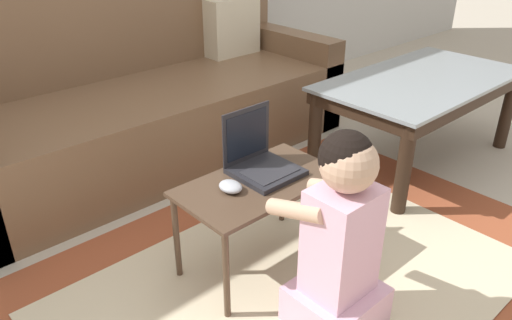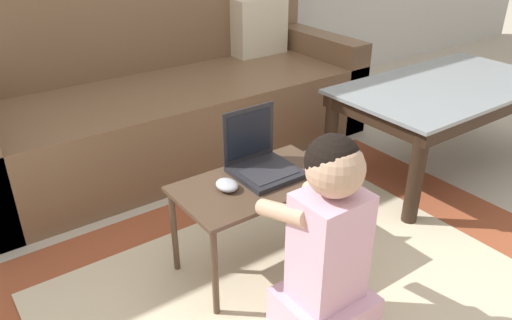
# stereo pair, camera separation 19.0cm
# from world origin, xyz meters

# --- Properties ---
(ground_plane) EXTENTS (16.00, 16.00, 0.00)m
(ground_plane) POSITION_xyz_m (0.00, 0.00, 0.00)
(ground_plane) COLOR beige
(area_rug) EXTENTS (2.40, 1.64, 0.01)m
(area_rug) POSITION_xyz_m (-0.07, -0.08, 0.00)
(area_rug) COLOR #9E4C2D
(area_rug) RESTS_ON ground_plane
(couch) EXTENTS (2.25, 0.89, 0.95)m
(couch) POSITION_xyz_m (0.17, 1.32, 0.31)
(couch) COLOR brown
(couch) RESTS_ON ground_plane
(coffee_table) EXTENTS (1.19, 0.65, 0.49)m
(coffee_table) POSITION_xyz_m (1.22, 0.23, 0.42)
(coffee_table) COLOR gray
(coffee_table) RESTS_ON ground_plane
(laptop_desk) EXTENTS (0.62, 0.35, 0.39)m
(laptop_desk) POSITION_xyz_m (-0.07, 0.13, 0.34)
(laptop_desk) COLOR #4C3828
(laptop_desk) RESTS_ON ground_plane
(laptop) EXTENTS (0.24, 0.23, 0.24)m
(laptop) POSITION_xyz_m (-0.01, 0.18, 0.43)
(laptop) COLOR #232328
(laptop) RESTS_ON laptop_desk
(computer_mouse) EXTENTS (0.08, 0.10, 0.04)m
(computer_mouse) POSITION_xyz_m (-0.19, 0.15, 0.40)
(computer_mouse) COLOR #B2B7C1
(computer_mouse) RESTS_ON laptop_desk
(person_seated) EXTENTS (0.29, 0.37, 0.73)m
(person_seated) POSITION_xyz_m (-0.09, -0.28, 0.35)
(person_seated) COLOR #E5B2CC
(person_seated) RESTS_ON ground_plane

